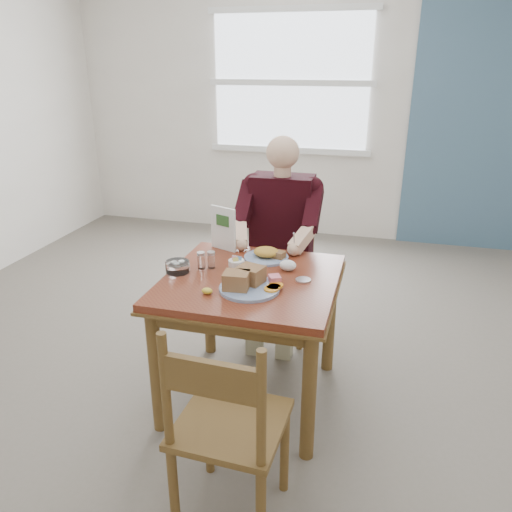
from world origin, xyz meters
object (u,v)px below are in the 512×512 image
(diner, at_px, (280,226))
(near_plate, at_px, (248,282))
(far_plate, at_px, (267,255))
(chair_far, at_px, (282,268))
(table, at_px, (251,296))
(chair_near, at_px, (227,429))

(diner, relative_size, near_plate, 4.17)
(far_plate, bearing_deg, chair_far, 92.39)
(table, relative_size, chair_far, 0.97)
(chair_near, height_order, diner, diner)
(chair_far, bearing_deg, far_plate, -87.61)
(chair_far, relative_size, chair_near, 1.00)
(far_plate, bearing_deg, diner, 92.89)
(chair_near, height_order, far_plate, chair_near)
(diner, bearing_deg, chair_near, -84.99)
(chair_far, relative_size, far_plate, 2.95)
(chair_far, distance_m, near_plate, 0.99)
(near_plate, bearing_deg, chair_near, -80.93)
(table, height_order, chair_near, chair_near)
(chair_far, xyz_separation_m, diner, (0.00, -0.09, 0.33))
(diner, xyz_separation_m, far_plate, (0.02, -0.43, -0.03))
(chair_near, relative_size, diner, 0.69)
(diner, distance_m, far_plate, 0.43)
(table, distance_m, diner, 0.73)
(chair_near, distance_m, far_plate, 1.16)
(table, bearing_deg, diner, 90.00)
(chair_far, height_order, far_plate, chair_far)
(chair_far, distance_m, far_plate, 0.60)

